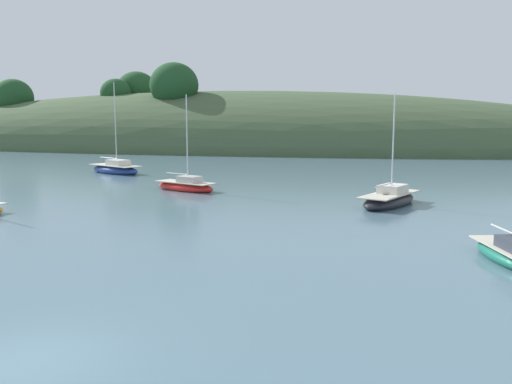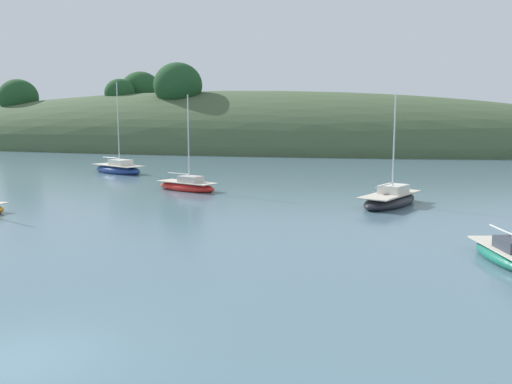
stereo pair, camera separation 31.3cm
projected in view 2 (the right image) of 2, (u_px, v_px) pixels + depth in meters
The scene contains 6 objects.
ground_plane at pixel (18, 362), 11.73m from camera, with size 400.00×400.00×0.00m, color slate.
far_shoreline_hill at pixel (215, 148), 97.32m from camera, with size 150.00×36.00×25.81m.
sailboat_black_sloop at pixel (187, 186), 40.31m from camera, with size 5.75×3.68×7.48m.
sailboat_cream_ketch at pixel (390, 200), 33.18m from camera, with size 4.29×6.59×7.23m.
sailboat_orange_cutter at pixel (509, 255), 19.88m from camera, with size 2.76×4.87×5.44m.
sailboat_blue_center at pixel (118, 169), 53.42m from camera, with size 7.27×5.15×9.37m.
Camera 2 is at (8.11, -9.26, 5.39)m, focal length 36.70 mm.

